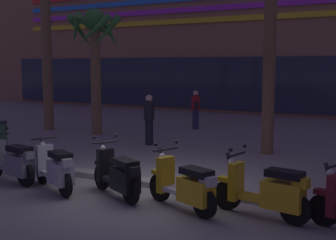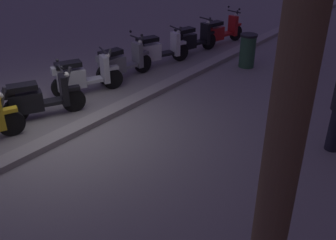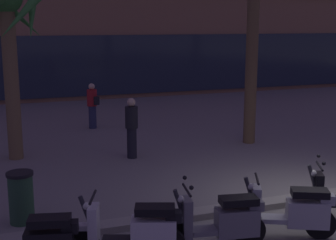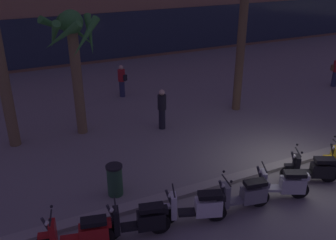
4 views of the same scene
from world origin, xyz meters
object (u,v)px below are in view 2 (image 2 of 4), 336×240
scooter_red_far_back (220,32)px  scooter_black_last_in_row (38,99)px  scooter_grey_mid_front (120,63)px  litter_bin (248,50)px  scooter_silver_mid_centre (81,76)px  scooter_black_lead_nearest (192,40)px  scooter_white_second_in_line (157,50)px

scooter_red_far_back → scooter_black_last_in_row: (6.99, -0.15, 0.00)m
scooter_black_last_in_row → scooter_red_far_back: bearing=178.7°
scooter_grey_mid_front → litter_bin: bearing=144.2°
scooter_red_far_back → scooter_silver_mid_centre: bearing=-4.2°
scooter_grey_mid_front → scooter_silver_mid_centre: bearing=-1.7°
scooter_black_lead_nearest → scooter_silver_mid_centre: 4.20m
scooter_black_lead_nearest → scooter_white_second_in_line: 1.52m
scooter_black_last_in_row → litter_bin: (-5.62, 1.91, 0.04)m
scooter_red_far_back → scooter_grey_mid_front: size_ratio=1.04×
scooter_red_far_back → scooter_grey_mid_front: bearing=-4.9°
scooter_white_second_in_line → scooter_black_last_in_row: bearing=2.1°
scooter_silver_mid_centre → scooter_black_lead_nearest: bearing=176.7°
scooter_black_lead_nearest → scooter_grey_mid_front: scooter_grey_mid_front is taller
scooter_red_far_back → scooter_black_last_in_row: 6.99m
scooter_grey_mid_front → litter_bin: 3.64m
litter_bin → scooter_white_second_in_line: bearing=-53.0°
scooter_black_lead_nearest → scooter_black_last_in_row: (5.58, 0.01, -0.01)m
scooter_white_second_in_line → scooter_black_last_in_row: 4.07m
scooter_white_second_in_line → scooter_silver_mid_centre: 2.68m
scooter_white_second_in_line → litter_bin: size_ratio=1.84×
scooter_black_lead_nearest → scooter_black_last_in_row: scooter_black_last_in_row is taller
scooter_black_lead_nearest → scooter_silver_mid_centre: size_ratio=1.05×
scooter_silver_mid_centre → litter_bin: size_ratio=1.74×
scooter_white_second_in_line → litter_bin: 2.58m
scooter_red_far_back → scooter_black_lead_nearest: size_ratio=1.04×
scooter_white_second_in_line → scooter_silver_mid_centre: (2.68, -0.11, -0.01)m
scooter_black_last_in_row → scooter_black_lead_nearest: bearing=-179.9°
scooter_white_second_in_line → scooter_grey_mid_front: (1.40, -0.07, -0.01)m
scooter_red_far_back → scooter_black_last_in_row: size_ratio=1.13×
scooter_silver_mid_centre → scooter_grey_mid_front: bearing=178.3°
scooter_black_last_in_row → litter_bin: 5.94m
scooter_red_far_back → scooter_white_second_in_line: 2.94m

